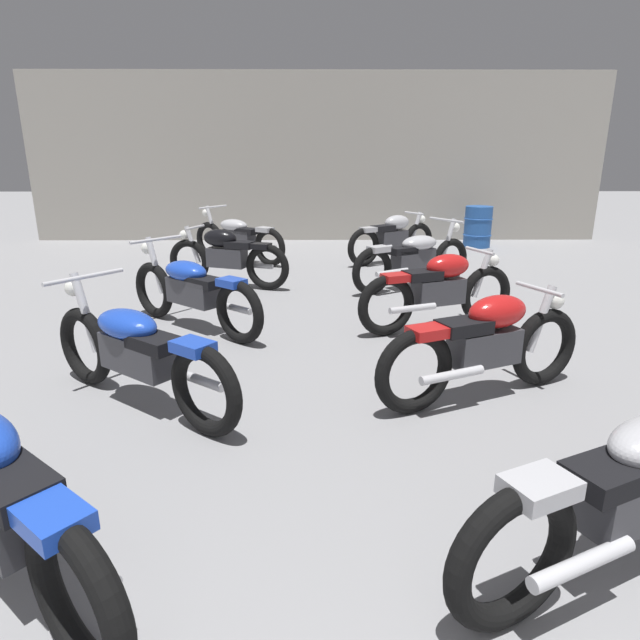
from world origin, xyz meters
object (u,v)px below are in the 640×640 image
motorcycle_right_row_2 (486,344)px  motorcycle_right_row_3 (439,289)px  motorcycle_left_row_3 (192,290)px  motorcycle_right_row_5 (393,237)px  motorcycle_left_row_2 (137,351)px  oil_drum (478,227)px  motorcycle_left_row_4 (226,256)px  motorcycle_right_row_4 (414,257)px  motorcycle_left_row_5 (238,237)px

motorcycle_right_row_2 → motorcycle_right_row_3: 1.80m
motorcycle_left_row_3 → motorcycle_right_row_2: bearing=-33.8°
motorcycle_right_row_5 → motorcycle_right_row_2: bearing=-90.6°
motorcycle_left_row_2 → motorcycle_right_row_2: bearing=2.6°
motorcycle_right_row_3 → oil_drum: 5.95m
motorcycle_right_row_2 → motorcycle_left_row_4: bearing=124.5°
motorcycle_left_row_4 → motorcycle_right_row_3: (2.69, -2.06, 0.00)m
motorcycle_left_row_3 → motorcycle_right_row_4: same height
motorcycle_right_row_5 → motorcycle_left_row_2: bearing=-115.4°
motorcycle_left_row_3 → motorcycle_right_row_4: (2.81, 1.93, 0.00)m
motorcycle_right_row_3 → motorcycle_right_row_5: (0.02, 3.90, 0.00)m
motorcycle_left_row_3 → motorcycle_right_row_5: size_ratio=1.02×
motorcycle_right_row_5 → oil_drum: (2.03, 1.68, -0.03)m
motorcycle_right_row_2 → oil_drum: size_ratio=2.18×
motorcycle_left_row_3 → motorcycle_right_row_3: 2.75m
motorcycle_right_row_2 → oil_drum: (2.09, 7.38, -0.03)m
motorcycle_left_row_2 → motorcycle_left_row_4: bearing=89.2°
motorcycle_left_row_2 → oil_drum: (4.80, 7.51, -0.03)m
motorcycle_left_row_4 → motorcycle_right_row_5: (2.71, 1.84, 0.00)m
motorcycle_right_row_3 → oil_drum: (2.06, 5.58, -0.03)m
motorcycle_right_row_3 → motorcycle_left_row_5: bearing=124.8°
motorcycle_right_row_2 → motorcycle_right_row_4: bearing=88.5°
motorcycle_left_row_5 → oil_drum: (4.84, 1.58, -0.03)m
motorcycle_left_row_5 → motorcycle_right_row_2: motorcycle_left_row_5 is taller
motorcycle_left_row_2 → motorcycle_right_row_3: bearing=35.0°
motorcycle_left_row_2 → motorcycle_right_row_2: size_ratio=0.97×
motorcycle_left_row_2 → motorcycle_right_row_3: motorcycle_left_row_2 is taller
motorcycle_right_row_2 → motorcycle_right_row_4: 3.75m
motorcycle_right_row_5 → oil_drum: size_ratio=2.01×
motorcycle_right_row_4 → motorcycle_left_row_5: bearing=144.2°
motorcycle_right_row_2 → motorcycle_right_row_4: size_ratio=0.97×
motorcycle_right_row_4 → oil_drum: bearing=61.3°
motorcycle_left_row_4 → motorcycle_right_row_2: 4.68m
motorcycle_left_row_2 → motorcycle_right_row_2: (2.71, 0.12, 0.01)m
motorcycle_right_row_2 → motorcycle_right_row_3: same height
motorcycle_left_row_5 → motorcycle_right_row_2: (2.75, -5.81, 0.01)m
motorcycle_right_row_4 → motorcycle_right_row_5: 1.96m
oil_drum → motorcycle_right_row_2: bearing=-105.8°
motorcycle_left_row_3 → motorcycle_left_row_2: bearing=-89.9°
motorcycle_left_row_4 → motorcycle_right_row_2: bearing=-55.5°
motorcycle_left_row_3 → motorcycle_left_row_5: same height
motorcycle_right_row_3 → motorcycle_left_row_2: bearing=-145.0°
motorcycle_left_row_4 → motorcycle_right_row_5: bearing=34.2°
motorcycle_right_row_4 → motorcycle_right_row_5: bearing=91.3°
motorcycle_left_row_3 → motorcycle_left_row_4: 2.04m
motorcycle_left_row_3 → motorcycle_left_row_5: 3.99m
motorcycle_right_row_5 → motorcycle_left_row_4: bearing=-145.8°
oil_drum → motorcycle_left_row_5: bearing=-162.0°
motorcycle_left_row_2 → motorcycle_right_row_5: size_ratio=1.05×
motorcycle_left_row_2 → motorcycle_left_row_5: (-0.04, 5.93, 0.00)m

